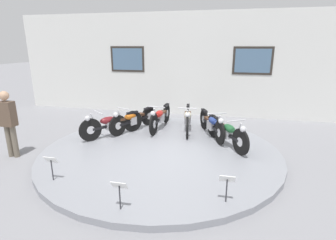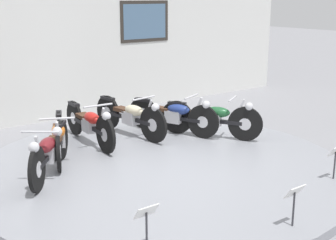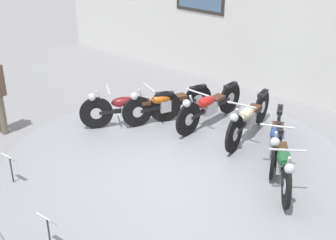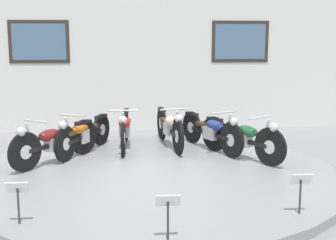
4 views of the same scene
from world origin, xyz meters
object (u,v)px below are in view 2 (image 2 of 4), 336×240
(motorcycle_green, at_px, (212,117))
(motorcycle_blue, at_px, (174,114))
(motorcycle_red, at_px, (90,123))
(info_placard_front_right, at_px, (336,155))
(motorcycle_maroon, at_px, (49,150))
(motorcycle_cream, at_px, (131,115))
(motorcycle_orange, at_px, (59,136))
(info_placard_front_left, at_px, (146,217))
(info_placard_front_centre, at_px, (294,197))

(motorcycle_green, bearing_deg, motorcycle_blue, 123.81)
(motorcycle_red, height_order, info_placard_front_right, motorcycle_red)
(motorcycle_blue, distance_m, motorcycle_green, 0.77)
(motorcycle_blue, bearing_deg, motorcycle_green, -56.19)
(motorcycle_maroon, height_order, motorcycle_cream, motorcycle_cream)
(motorcycle_orange, bearing_deg, info_placard_front_left, -98.10)
(motorcycle_orange, height_order, motorcycle_cream, motorcycle_cream)
(info_placard_front_left, relative_size, info_placard_front_right, 1.00)
(info_placard_front_right, bearing_deg, motorcycle_cream, 108.54)
(motorcycle_orange, distance_m, info_placard_front_centre, 4.06)
(motorcycle_maroon, height_order, motorcycle_blue, same)
(motorcycle_cream, bearing_deg, motorcycle_red, -179.91)
(motorcycle_red, xyz_separation_m, info_placard_front_left, (-1.23, -3.66, -0.03))
(motorcycle_orange, height_order, info_placard_front_left, motorcycle_orange)
(info_placard_front_left, bearing_deg, motorcycle_green, 38.83)
(motorcycle_red, relative_size, info_placard_front_right, 3.93)
(motorcycle_orange, xyz_separation_m, motorcycle_red, (0.76, 0.37, 0.02))
(motorcycle_red, xyz_separation_m, motorcycle_cream, (0.87, 0.00, 0.01))
(motorcycle_cream, bearing_deg, info_placard_front_left, -119.90)
(motorcycle_cream, xyz_separation_m, motorcycle_blue, (0.76, -0.37, -0.01))
(motorcycle_maroon, bearing_deg, motorcycle_cream, 26.02)
(info_placard_front_centre, distance_m, info_placard_front_right, 1.77)
(motorcycle_green, relative_size, info_placard_front_right, 3.37)
(info_placard_front_right, bearing_deg, motorcycle_maroon, 141.18)
(motorcycle_blue, distance_m, info_placard_front_centre, 4.06)
(motorcycle_red, height_order, motorcycle_blue, motorcycle_red)
(motorcycle_red, distance_m, info_placard_front_centre, 4.28)
(motorcycle_orange, distance_m, info_placard_front_left, 3.32)
(motorcycle_green, bearing_deg, motorcycle_red, 153.89)
(motorcycle_maroon, height_order, motorcycle_orange, motorcycle_maroon)
(motorcycle_maroon, xyz_separation_m, motorcycle_red, (1.19, 1.01, 0.01))
(motorcycle_cream, distance_m, motorcycle_green, 1.56)
(motorcycle_blue, bearing_deg, motorcycle_red, 167.21)
(motorcycle_maroon, xyz_separation_m, motorcycle_orange, (0.43, 0.64, -0.01))
(motorcycle_maroon, relative_size, info_placard_front_centre, 3.12)
(info_placard_front_right, bearing_deg, motorcycle_blue, 98.13)
(motorcycle_cream, bearing_deg, motorcycle_orange, -167.17)
(motorcycle_green, bearing_deg, motorcycle_cream, 139.55)
(motorcycle_cream, xyz_separation_m, info_placard_front_left, (-2.11, -3.66, -0.03))
(info_placard_front_centre, bearing_deg, motorcycle_green, 63.38)
(motorcycle_cream, relative_size, info_placard_front_centre, 3.94)
(motorcycle_orange, xyz_separation_m, info_placard_front_left, (-0.47, -3.29, -0.01))
(info_placard_front_left, bearing_deg, info_placard_front_right, 0.00)
(motorcycle_red, xyz_separation_m, info_placard_front_centre, (0.44, -4.25, -0.03))
(motorcycle_orange, distance_m, info_placard_front_right, 4.36)
(motorcycle_red, xyz_separation_m, motorcycle_blue, (1.63, -0.37, -0.01))
(motorcycle_red, height_order, motorcycle_green, motorcycle_red)
(info_placard_front_left, relative_size, info_placard_front_centre, 1.00)
(motorcycle_maroon, height_order, motorcycle_green, motorcycle_green)
(motorcycle_blue, height_order, info_placard_front_left, motorcycle_blue)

